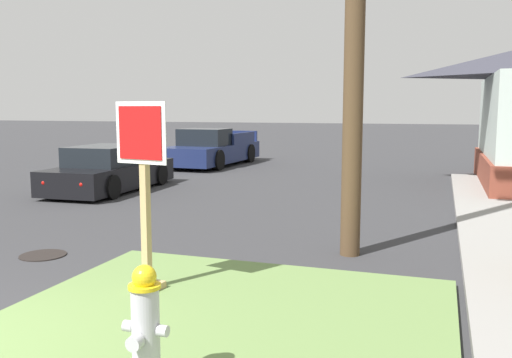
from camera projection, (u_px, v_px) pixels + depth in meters
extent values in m
cube|color=#668447|center=(217.00, 325.00, 5.64)|extent=(4.71, 4.44, 0.08)
cylinder|color=#BCBCC1|center=(146.00, 333.00, 4.28)|extent=(0.22, 0.22, 0.72)
cylinder|color=yellow|center=(145.00, 286.00, 4.23)|extent=(0.25, 0.25, 0.03)
sphere|color=yellow|center=(144.00, 277.00, 4.22)|extent=(0.19, 0.19, 0.19)
cube|color=yellow|center=(144.00, 268.00, 4.21)|extent=(0.04, 0.04, 0.04)
cylinder|color=#BCBCC1|center=(129.00, 326.00, 4.32)|extent=(0.08, 0.09, 0.09)
cylinder|color=#BCBCC1|center=(163.00, 331.00, 4.23)|extent=(0.08, 0.09, 0.09)
cylinder|color=#BCBCC1|center=(135.00, 343.00, 4.13)|extent=(0.12, 0.09, 0.12)
cube|color=tan|center=(145.00, 199.00, 6.55)|extent=(0.10, 0.10, 2.20)
cube|color=tan|center=(148.00, 285.00, 6.68)|extent=(0.40, 0.34, 0.08)
cube|color=white|center=(141.00, 133.00, 6.40)|extent=(0.72, 0.13, 0.73)
cube|color=red|center=(140.00, 133.00, 6.39)|extent=(0.61, 0.11, 0.62)
cylinder|color=black|center=(43.00, 255.00, 8.47)|extent=(0.70, 0.70, 0.02)
cube|color=black|center=(111.00, 176.00, 15.19)|extent=(1.94, 4.49, 0.64)
cube|color=black|center=(106.00, 156.00, 14.91)|extent=(1.59, 2.10, 0.56)
cylinder|color=black|center=(111.00, 173.00, 16.74)|extent=(0.25, 0.63, 0.62)
cylinder|color=black|center=(160.00, 174.00, 16.28)|extent=(0.25, 0.63, 0.62)
cylinder|color=black|center=(54.00, 185.00, 14.13)|extent=(0.25, 0.63, 0.62)
cylinder|color=black|center=(111.00, 187.00, 13.67)|extent=(0.25, 0.63, 0.62)
sphere|color=white|center=(132.00, 165.00, 17.39)|extent=(0.14, 0.14, 0.14)
sphere|color=red|center=(44.00, 183.00, 13.26)|extent=(0.12, 0.12, 0.12)
sphere|color=white|center=(162.00, 166.00, 17.10)|extent=(0.14, 0.14, 0.14)
sphere|color=red|center=(82.00, 185.00, 12.97)|extent=(0.12, 0.12, 0.12)
cube|color=#19234C|center=(213.00, 153.00, 21.89)|extent=(2.13, 5.46, 0.68)
cube|color=black|center=(205.00, 138.00, 21.10)|extent=(1.79, 1.45, 0.68)
cube|color=#19234C|center=(244.00, 138.00, 22.37)|extent=(0.16, 2.28, 0.44)
cube|color=#19234C|center=(202.00, 137.00, 23.02)|extent=(0.16, 2.28, 0.44)
cube|color=#19234C|center=(238.00, 136.00, 24.29)|extent=(1.80, 0.15, 0.44)
cylinder|color=black|center=(218.00, 160.00, 20.07)|extent=(0.28, 0.77, 0.76)
cylinder|color=black|center=(172.00, 158.00, 20.71)|extent=(0.28, 0.77, 0.76)
cylinder|color=black|center=(249.00, 153.00, 23.09)|extent=(0.28, 0.77, 0.76)
cylinder|color=black|center=(209.00, 152.00, 23.73)|extent=(0.28, 0.77, 0.76)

